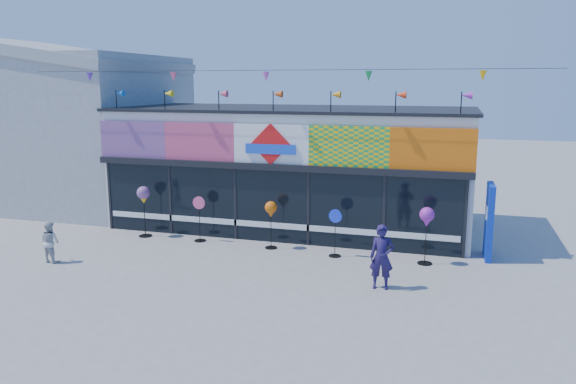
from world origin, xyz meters
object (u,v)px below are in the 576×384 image
at_px(spinner_2, 271,211).
at_px(spinner_4, 427,219).
at_px(spinner_3, 335,232).
at_px(spinner_0, 144,196).
at_px(spinner_1, 199,218).
at_px(adult_man, 382,257).
at_px(blue_sign, 489,221).
at_px(child, 50,242).

distance_m(spinner_2, spinner_4, 4.57).
distance_m(spinner_3, spinner_4, 2.59).
height_order(spinner_0, spinner_1, spinner_0).
distance_m(spinner_4, adult_man, 2.48).
distance_m(blue_sign, spinner_2, 6.30).
height_order(spinner_1, child, spinner_1).
bearing_deg(spinner_1, adult_man, -22.78).
height_order(spinner_4, adult_man, spinner_4).
xyz_separation_m(spinner_0, adult_man, (8.01, -2.54, -0.54)).
xyz_separation_m(spinner_1, child, (-3.09, -3.12, -0.18)).
height_order(spinner_0, adult_man, spinner_0).
bearing_deg(blue_sign, spinner_2, -173.63).
xyz_separation_m(blue_sign, adult_man, (-2.60, -3.31, -0.29)).
distance_m(blue_sign, spinner_3, 4.37).
distance_m(spinner_4, child, 10.47).
relative_size(spinner_2, adult_man, 0.92).
xyz_separation_m(spinner_4, child, (-10.06, -2.82, -0.71)).
distance_m(blue_sign, spinner_4, 1.99).
xyz_separation_m(spinner_3, spinner_4, (2.54, 0.05, 0.55)).
height_order(spinner_3, child, spinner_3).
height_order(spinner_0, child, spinner_0).
bearing_deg(spinner_0, spinner_2, -1.12).
distance_m(spinner_0, spinner_3, 6.43).
relative_size(spinner_0, child, 1.43).
bearing_deg(spinner_3, child, -159.74).
bearing_deg(spinner_4, spinner_1, 177.59).
height_order(spinner_1, spinner_4, spinner_4).
height_order(spinner_3, spinner_4, spinner_4).
height_order(spinner_0, spinner_3, spinner_0).
relative_size(spinner_1, spinner_2, 0.99).
distance_m(spinner_0, spinner_1, 2.04).
distance_m(blue_sign, spinner_0, 10.63).
bearing_deg(spinner_1, blue_sign, 5.08).
bearing_deg(adult_man, spinner_2, 141.64).
bearing_deg(spinner_1, spinner_0, -179.99).
bearing_deg(spinner_1, child, -134.75).
relative_size(spinner_0, spinner_2, 1.14).
xyz_separation_m(spinner_1, adult_man, (6.05, -2.54, 0.03)).
relative_size(spinner_4, adult_man, 1.01).
xyz_separation_m(spinner_0, spinner_1, (1.96, 0.00, -0.57)).
height_order(blue_sign, spinner_4, blue_sign).
distance_m(spinner_0, spinner_4, 8.93).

